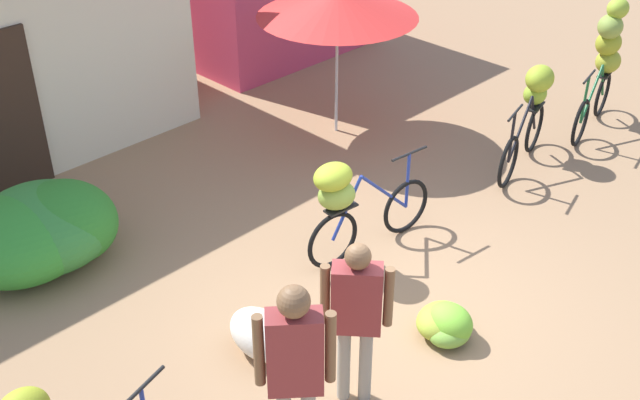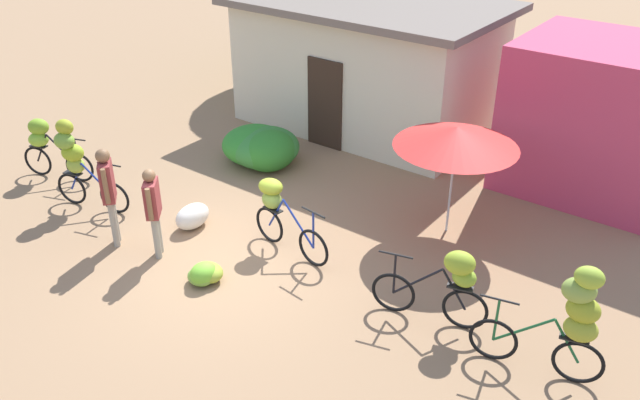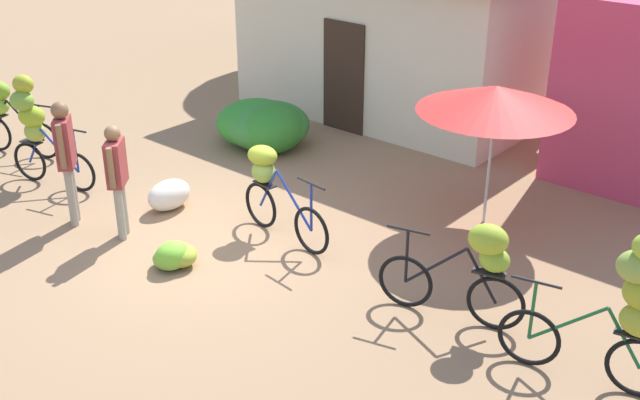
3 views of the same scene
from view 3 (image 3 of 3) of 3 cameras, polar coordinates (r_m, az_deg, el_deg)
name	(u,v)px [view 3 (image 3 of 3)]	position (r m, az deg, el deg)	size (l,w,h in m)	color
ground_plane	(203,250)	(10.42, -8.53, -3.62)	(60.00, 60.00, 0.00)	#997452
building_low	(399,34)	(15.36, 5.81, 12.00)	(6.06, 3.82, 2.95)	beige
hedge_bush_front_left	(257,123)	(13.72, -4.64, 5.64)	(1.46, 1.41, 0.78)	#328B2C
hedge_bush_front_right	(268,126)	(13.56, -3.82, 5.45)	(1.42, 1.49, 0.79)	#358234
hedge_bush_mid	(272,129)	(13.37, -3.51, 5.23)	(1.08, 1.21, 0.82)	#2F7E28
market_umbrella	(496,99)	(10.59, 12.72, 7.23)	(2.10, 2.10, 1.99)	beige
bicycle_leftmost	(5,111)	(14.21, -22.01, 6.06)	(1.55, 0.67, 1.24)	black
bicycle_near_pile	(34,122)	(12.67, -20.16, 5.34)	(1.55, 0.56, 1.71)	black
bicycle_center_loaded	(271,183)	(10.47, -3.58, 1.27)	(1.69, 0.44, 1.19)	black
bicycle_by_shop	(474,263)	(8.64, 11.21, -4.56)	(1.66, 0.56, 1.25)	black
bicycle_rightmost	(630,301)	(7.91, 21.68, -6.89)	(1.68, 0.57, 1.74)	black
banana_pile_on_ground	(174,256)	(10.02, -10.64, -4.03)	(0.56, 0.57, 0.35)	#76AC3C
produce_sack	(169,195)	(11.53, -10.97, 0.37)	(0.70, 0.44, 0.44)	silver
person_vendor	(65,150)	(11.11, -18.10, 3.50)	(0.46, 0.41, 1.78)	gray
person_bystander	(117,170)	(10.57, -14.63, 2.10)	(0.41, 0.46, 1.59)	gray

